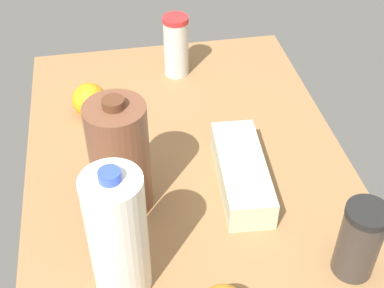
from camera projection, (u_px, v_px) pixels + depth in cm
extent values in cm
cube|color=olive|center=(192.00, 181.00, 124.16)|extent=(120.00, 76.00, 3.00)
cube|color=beige|center=(242.00, 172.00, 119.25)|extent=(28.96, 12.03, 6.98)
cylinder|color=brown|center=(120.00, 158.00, 108.68)|extent=(12.34, 12.34, 25.96)
cylinder|color=#59331E|center=(113.00, 103.00, 99.62)|extent=(4.32, 4.32, 1.80)
cylinder|color=white|center=(118.00, 236.00, 92.68)|extent=(10.56, 10.56, 27.13)
cylinder|color=blue|center=(110.00, 176.00, 83.24)|extent=(3.70, 3.70, 1.80)
cylinder|color=#39322C|center=(359.00, 243.00, 98.99)|extent=(7.86, 7.86, 15.20)
cylinder|color=black|center=(368.00, 213.00, 93.58)|extent=(8.09, 8.09, 1.40)
cylinder|color=silver|center=(176.00, 48.00, 150.87)|extent=(7.00, 7.00, 16.46)
cylinder|color=red|center=(175.00, 19.00, 145.04)|extent=(7.21, 7.21, 1.40)
sphere|color=orange|center=(89.00, 100.00, 138.33)|extent=(8.98, 8.98, 8.98)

